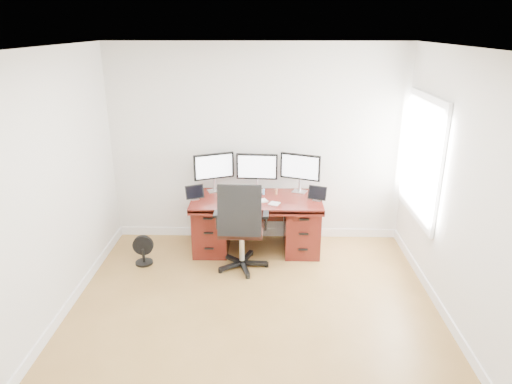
{
  "coord_description": "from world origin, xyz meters",
  "views": [
    {
      "loc": [
        0.12,
        -3.77,
        2.89
      ],
      "look_at": [
        0.0,
        1.5,
        0.95
      ],
      "focal_mm": 32.0,
      "sensor_mm": 36.0,
      "label": 1
    }
  ],
  "objects_px": {
    "floor_fan": "(143,251)",
    "monitor_center": "(257,168)",
    "keyboard": "(256,202)",
    "office_chair": "(241,241)",
    "desk": "(257,222)"
  },
  "relations": [
    {
      "from": "keyboard",
      "to": "office_chair",
      "type": "bearing_deg",
      "value": -137.11
    },
    {
      "from": "office_chair",
      "to": "keyboard",
      "type": "height_order",
      "value": "office_chair"
    },
    {
      "from": "office_chair",
      "to": "floor_fan",
      "type": "distance_m",
      "value": 1.28
    },
    {
      "from": "office_chair",
      "to": "floor_fan",
      "type": "bearing_deg",
      "value": 177.65
    },
    {
      "from": "office_chair",
      "to": "floor_fan",
      "type": "relative_size",
      "value": 3.06
    },
    {
      "from": "desk",
      "to": "keyboard",
      "type": "height_order",
      "value": "keyboard"
    },
    {
      "from": "office_chair",
      "to": "monitor_center",
      "type": "bearing_deg",
      "value": 79.31
    },
    {
      "from": "floor_fan",
      "to": "monitor_center",
      "type": "xyz_separation_m",
      "value": [
        1.44,
        0.69,
        0.9
      ]
    },
    {
      "from": "monitor_center",
      "to": "desk",
      "type": "bearing_deg",
      "value": -86.22
    },
    {
      "from": "desk",
      "to": "monitor_center",
      "type": "relative_size",
      "value": 3.08
    },
    {
      "from": "monitor_center",
      "to": "keyboard",
      "type": "bearing_deg",
      "value": -86.37
    },
    {
      "from": "monitor_center",
      "to": "keyboard",
      "type": "relative_size",
      "value": 1.94
    },
    {
      "from": "desk",
      "to": "office_chair",
      "type": "xyz_separation_m",
      "value": [
        -0.18,
        -0.55,
        -0.02
      ]
    },
    {
      "from": "keyboard",
      "to": "floor_fan",
      "type": "bearing_deg",
      "value": 168.81
    },
    {
      "from": "desk",
      "to": "office_chair",
      "type": "relative_size",
      "value": 1.45
    }
  ]
}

